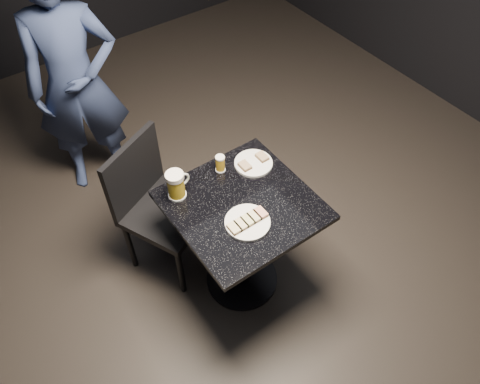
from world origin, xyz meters
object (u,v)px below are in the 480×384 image
plate_small (253,163)px  patron (76,84)px  chair (156,201)px  beer_mug (176,185)px  beer_tumbler (220,163)px  table (242,232)px  plate_large (247,222)px

plate_small → patron: bearing=114.5°
plate_small → patron: size_ratio=0.13×
patron → chair: 0.93m
patron → beer_mug: size_ratio=10.32×
beer_tumbler → chair: chair is taller
patron → beer_mug: bearing=-67.0°
table → plate_small: bearing=41.8°
patron → table: patron is taller
beer_mug → chair: bearing=99.7°
plate_large → beer_mug: beer_mug is taller
plate_large → beer_tumbler: (0.09, 0.38, 0.04)m
table → chair: chair is taller
table → plate_large: bearing=-114.4°
plate_large → table: 0.28m
plate_small → beer_mug: bearing=173.6°
plate_small → chair: bearing=150.4°
patron → beer_tumbler: bearing=-52.8°
plate_small → chair: chair is taller
plate_large → patron: size_ratio=0.14×
plate_large → beer_mug: bearing=117.3°
table → beer_tumbler: beer_tumbler is taller
plate_small → beer_mug: (-0.45, 0.05, 0.07)m
plate_large → beer_tumbler: size_ratio=2.30×
table → beer_tumbler: 0.39m
plate_large → beer_tumbler: beer_tumbler is taller
plate_small → beer_mug: beer_mug is taller
plate_large → beer_tumbler: 0.39m
beer_mug → chair: (-0.04, 0.23, -0.33)m
plate_small → table: bearing=-138.2°
patron → beer_tumbler: (0.36, -1.08, -0.02)m
plate_small → patron: 1.27m
beer_tumbler → chair: (-0.32, 0.21, -0.30)m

